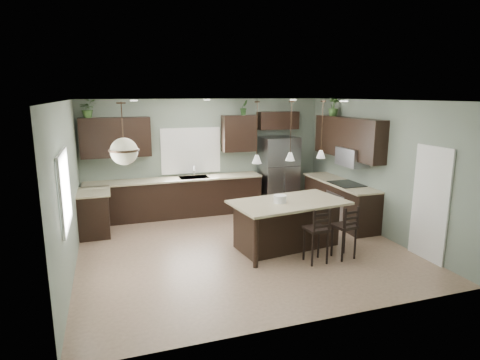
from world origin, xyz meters
name	(u,v)px	position (x,y,z in m)	size (l,w,h in m)	color
ground	(242,247)	(0.00, 0.00, 0.00)	(6.00, 6.00, 0.00)	#9E8466
pantry_door	(430,204)	(2.98, -1.55, 1.02)	(0.04, 0.82, 2.04)	white
window_back	(191,151)	(-0.40, 2.73, 1.55)	(1.35, 0.02, 1.00)	white
window_left	(64,190)	(-2.98, -0.80, 1.55)	(0.02, 1.10, 1.00)	white
left_return_cabs	(94,214)	(-2.70, 1.70, 0.45)	(0.60, 0.90, 0.90)	black
left_return_countertop	(93,192)	(-2.68, 1.70, 0.92)	(0.66, 0.96, 0.04)	#BEB68F
back_lower_cabs	(176,198)	(-0.85, 2.45, 0.45)	(4.20, 0.60, 0.90)	black
back_countertop	(175,179)	(-0.85, 2.43, 0.92)	(4.20, 0.66, 0.04)	#BEB68F
sink_inset	(194,177)	(-0.40, 2.43, 0.94)	(0.70, 0.45, 0.01)	gray
faucet	(194,172)	(-0.40, 2.40, 1.08)	(0.02, 0.02, 0.28)	silver
back_upper_left	(116,137)	(-2.15, 2.58, 1.95)	(1.55, 0.34, 0.90)	black
back_upper_right	(239,133)	(0.80, 2.58, 1.95)	(0.85, 0.34, 0.90)	black
fridge_header	(278,120)	(1.85, 2.58, 2.25)	(1.05, 0.34, 0.45)	black
right_lower_cabs	(339,202)	(2.70, 0.87, 0.45)	(0.60, 2.35, 0.90)	black
right_countertop	(340,182)	(2.68, 0.87, 0.92)	(0.66, 2.35, 0.04)	#BEB68F
cooktop	(347,184)	(2.68, 0.60, 0.94)	(0.58, 0.75, 0.02)	black
wall_oven_front	(334,206)	(2.40, 0.60, 0.45)	(0.01, 0.72, 0.60)	gray
right_upper_cabs	(348,138)	(2.83, 0.87, 1.95)	(0.34, 2.35, 0.90)	black
microwave	(352,157)	(2.78, 0.60, 1.55)	(0.40, 0.75, 0.40)	gray
refrigerator	(278,173)	(1.78, 2.33, 0.93)	(0.90, 0.74, 1.85)	gray
kitchen_island	(288,225)	(0.85, -0.28, 0.46)	(2.13, 1.21, 0.92)	black
serving_dish	(280,199)	(0.65, -0.31, 0.99)	(0.24, 0.24, 0.14)	silver
bar_stool_center	(316,235)	(1.01, -1.07, 0.51)	(0.37, 0.37, 1.01)	black
bar_stool_right	(344,232)	(1.59, -1.05, 0.49)	(0.37, 0.37, 0.99)	black
pendant_left	(257,133)	(0.16, -0.37, 2.25)	(0.17, 0.17, 1.10)	silver
pendant_center	(291,131)	(0.85, -0.28, 2.25)	(0.17, 0.17, 1.10)	silver
pendant_right	(322,130)	(1.54, -0.19, 2.25)	(0.17, 0.17, 1.10)	white
chandelier	(123,134)	(-2.11, -0.60, 2.32)	(0.46, 0.46, 0.96)	beige
plant_back_left	(88,109)	(-2.69, 2.55, 2.60)	(0.36, 0.31, 0.40)	#365927
plant_back_right	(244,107)	(0.92, 2.55, 2.59)	(0.21, 0.17, 0.38)	#2B5224
plant_right_wall	(333,107)	(2.80, 1.50, 2.62)	(0.25, 0.25, 0.44)	#355826
room_shell	(242,161)	(0.00, 0.00, 1.70)	(6.00, 6.00, 6.00)	slate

